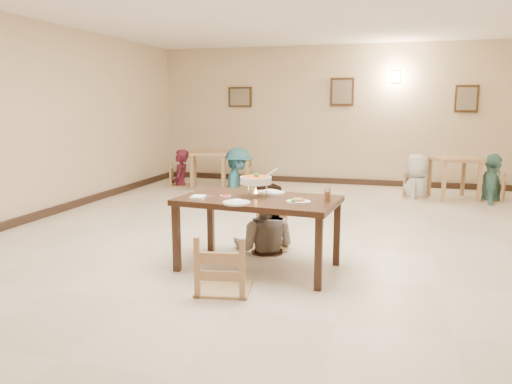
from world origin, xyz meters
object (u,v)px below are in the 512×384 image
(drink_glass, at_px, (327,196))
(bg_diner_a, at_px, (180,149))
(main_diner, at_px, (265,182))
(curry_warmer, at_px, (256,180))
(bg_diner_c, at_px, (419,154))
(chair_near, at_px, (224,236))
(bg_chair_rl, at_px, (417,173))
(bg_table_right, at_px, (455,165))
(bg_chair_ll, at_px, (180,165))
(bg_table_left, at_px, (208,158))
(main_table, at_px, (258,205))
(bg_chair_rr, at_px, (492,176))
(bg_chair_lr, at_px, (238,162))
(bg_diner_d, at_px, (494,154))
(bg_diner_b, at_px, (238,147))
(chair_far, at_px, (271,212))

(drink_glass, distance_m, bg_diner_a, 6.15)
(main_diner, distance_m, drink_glass, 1.09)
(curry_warmer, relative_size, bg_diner_c, 0.23)
(chair_near, xyz_separation_m, bg_chair_rl, (1.92, 5.59, -0.08))
(chair_near, height_order, bg_table_right, chair_near)
(bg_table_right, height_order, bg_chair_ll, bg_chair_ll)
(drink_glass, bearing_deg, bg_chair_ll, 128.29)
(bg_chair_rl, bearing_deg, bg_table_left, 106.92)
(main_table, bearing_deg, chair_near, -95.84)
(bg_chair_rr, bearing_deg, main_table, -18.00)
(main_table, bearing_deg, bg_table_right, 68.81)
(drink_glass, distance_m, bg_chair_lr, 5.56)
(main_diner, xyz_separation_m, curry_warmer, (0.07, -0.63, 0.12))
(bg_chair_rl, relative_size, bg_diner_d, 0.52)
(bg_table_left, xyz_separation_m, bg_table_right, (4.88, 0.00, 0.02))
(main_table, height_order, bg_table_right, bg_table_right)
(bg_chair_rl, bearing_deg, bg_diner_b, 105.87)
(chair_near, height_order, bg_chair_rr, chair_near)
(bg_chair_ll, height_order, bg_diner_b, bg_diner_b)
(bg_diner_b, bearing_deg, drink_glass, -167.96)
(main_table, distance_m, chair_far, 0.83)
(main_table, relative_size, bg_chair_lr, 1.58)
(bg_table_left, xyz_separation_m, bg_diner_d, (5.53, 0.01, 0.24))
(bg_diner_b, height_order, bg_diner_c, bg_diner_b)
(curry_warmer, height_order, bg_chair_ll, curry_warmer)
(main_table, xyz_separation_m, chair_far, (-0.06, 0.79, -0.24))
(drink_glass, height_order, bg_table_left, drink_glass)
(bg_chair_ll, bearing_deg, bg_diner_d, -107.53)
(chair_far, distance_m, bg_chair_rr, 5.13)
(main_table, distance_m, bg_chair_rr, 5.75)
(drink_glass, distance_m, bg_chair_rl, 5.03)
(chair_near, bearing_deg, bg_table_right, -124.44)
(bg_chair_rl, height_order, bg_diner_c, bg_diner_c)
(main_table, height_order, bg_chair_rl, bg_chair_rl)
(bg_chair_lr, bearing_deg, bg_diner_b, -33.68)
(chair_near, xyz_separation_m, bg_chair_lr, (-1.68, 5.62, 0.01))
(main_table, relative_size, bg_chair_ll, 1.92)
(main_diner, height_order, curry_warmer, main_diner)
(bg_table_left, distance_m, bg_diner_d, 5.53)
(chair_far, relative_size, bg_chair_rr, 0.98)
(chair_near, bearing_deg, main_table, -110.87)
(chair_near, height_order, drink_glass, chair_near)
(bg_table_right, xyz_separation_m, bg_chair_lr, (-4.25, 0.07, -0.09))
(main_table, xyz_separation_m, bg_diner_a, (-3.08, 4.81, 0.10))
(chair_far, distance_m, bg_diner_b, 4.50)
(bg_diner_b, bearing_deg, main_diner, -173.31)
(bg_chair_ll, bearing_deg, bg_chair_lr, -103.08)
(bg_diner_a, bearing_deg, bg_chair_rr, 76.61)
(main_diner, relative_size, bg_diner_c, 1.02)
(bg_diner_b, bearing_deg, bg_diner_a, 79.54)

